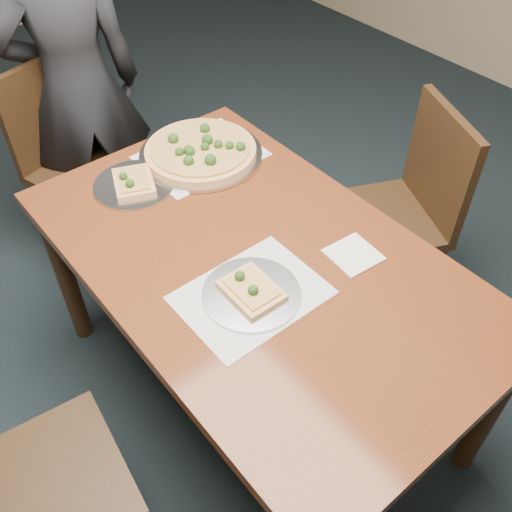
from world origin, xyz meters
TOP-DOWN VIEW (x-y plane):
  - ground at (0.00, 0.00)m, footprint 8.00×8.00m
  - dining_table at (0.12, 0.12)m, footprint 0.90×1.50m
  - chair_far at (0.05, 1.30)m, footprint 0.52×0.52m
  - chair_left at (-0.77, 0.03)m, footprint 0.47×0.47m
  - chair_right at (0.90, 0.15)m, footprint 0.56×0.56m
  - diner at (0.15, 1.34)m, footprint 0.64×0.49m
  - placemat_main at (0.29, 0.65)m, footprint 0.42×0.32m
  - placemat_near at (0.01, 0.01)m, footprint 0.40×0.30m
  - pizza_pan at (0.29, 0.65)m, footprint 0.45×0.45m
  - slice_plate_near at (0.01, 0.01)m, footprint 0.28×0.28m
  - slice_plate_far at (0.01, 0.65)m, footprint 0.28×0.28m
  - napkin at (0.35, -0.06)m, footprint 0.15×0.15m

SIDE VIEW (x-z plane):
  - ground at x=0.00m, z-range 0.00..0.00m
  - chair_far at x=0.05m, z-range 0.06..0.97m
  - chair_left at x=-0.77m, z-range 0.06..0.97m
  - chair_right at x=0.90m, z-range 0.06..0.97m
  - dining_table at x=0.12m, z-range 0.28..1.03m
  - placemat_main at x=0.29m, z-range 0.75..0.75m
  - placemat_near at x=0.01m, z-range 0.75..0.75m
  - napkin at x=0.35m, z-range 0.75..0.76m
  - slice_plate_far at x=0.01m, z-range 0.73..0.79m
  - slice_plate_near at x=0.01m, z-range 0.74..0.79m
  - pizza_pan at x=0.29m, z-range 0.74..0.81m
  - diner at x=0.15m, z-range 0.00..1.55m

